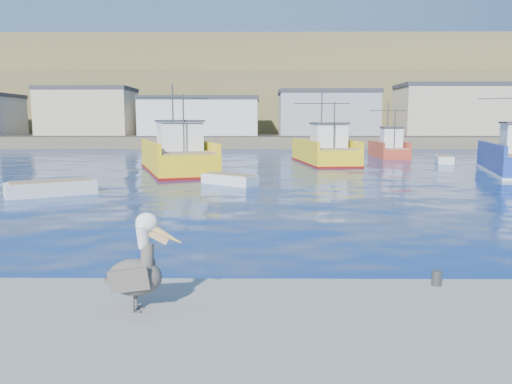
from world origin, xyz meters
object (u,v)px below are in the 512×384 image
at_px(skiff_mid, 230,180).
at_px(skiff_far, 444,160).
at_px(trawler_yellow_a, 177,157).
at_px(trawler_yellow_b, 325,152).
at_px(pelican, 138,269).
at_px(skiff_extra, 51,189).
at_px(boat_orange, 389,148).

relative_size(skiff_mid, skiff_far, 0.89).
xyz_separation_m(trawler_yellow_a, trawler_yellow_b, (12.21, 7.75, -0.07)).
bearing_deg(pelican, skiff_extra, 116.94).
height_order(trawler_yellow_a, pelican, trawler_yellow_a).
distance_m(skiff_mid, pelican, 21.64).
xyz_separation_m(boat_orange, skiff_extra, (-24.56, -28.37, -0.69)).
distance_m(skiff_mid, skiff_extra, 10.01).
distance_m(trawler_yellow_a, boat_orange, 25.68).
height_order(trawler_yellow_b, skiff_far, trawler_yellow_b).
bearing_deg(skiff_mid, skiff_far, 40.90).
bearing_deg(pelican, trawler_yellow_b, 77.95).
bearing_deg(pelican, boat_orange, 70.70).
height_order(trawler_yellow_a, boat_orange, trawler_yellow_a).
bearing_deg(skiff_far, skiff_mid, -139.10).
height_order(trawler_yellow_a, skiff_far, trawler_yellow_a).
distance_m(skiff_mid, skiff_far, 24.93).
bearing_deg(trawler_yellow_a, pelican, -81.79).
bearing_deg(skiff_mid, pelican, -90.66).
xyz_separation_m(skiff_mid, pelican, (-0.25, -21.62, 0.99)).
distance_m(skiff_extra, pelican, 19.14).
xyz_separation_m(trawler_yellow_a, skiff_far, (23.35, 8.43, -0.85)).
bearing_deg(skiff_extra, boat_orange, 49.12).
bearing_deg(skiff_extra, pelican, -63.06).
bearing_deg(skiff_mid, trawler_yellow_b, 63.77).
relative_size(trawler_yellow_a, skiff_extra, 2.97).
bearing_deg(skiff_far, trawler_yellow_b, -176.51).
xyz_separation_m(skiff_mid, skiff_extra, (-8.91, -4.57, 0.05)).
xyz_separation_m(trawler_yellow_b, skiff_extra, (-16.62, -20.22, -0.74)).
relative_size(boat_orange, skiff_extra, 1.68).
bearing_deg(trawler_yellow_a, skiff_far, 19.85).
height_order(boat_orange, skiff_mid, boat_orange).
distance_m(trawler_yellow_b, skiff_far, 11.18).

